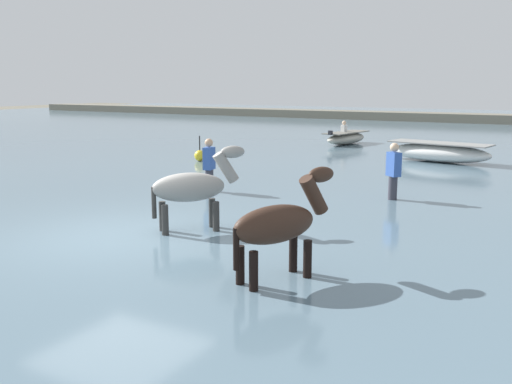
{
  "coord_description": "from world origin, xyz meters",
  "views": [
    {
      "loc": [
        6.84,
        -7.12,
        2.92
      ],
      "look_at": [
        1.38,
        2.42,
        0.85
      ],
      "focal_mm": 40.31,
      "sensor_mm": 36.0,
      "label": 1
    }
  ],
  "objects_px": {
    "person_wading_close": "(393,177)",
    "horse_lead_grey": "(193,190)",
    "boat_far_inshore": "(439,152)",
    "channel_buoy": "(200,155)",
    "boat_near_starboard": "(346,138)",
    "horse_trailing_dark_bay": "(279,227)",
    "person_onlooker_left": "(209,170)"
  },
  "relations": [
    {
      "from": "person_wading_close",
      "to": "horse_lead_grey",
      "type": "bearing_deg",
      "value": -116.54
    },
    {
      "from": "horse_lead_grey",
      "to": "boat_far_inshore",
      "type": "distance_m",
      "value": 11.7
    },
    {
      "from": "horse_lead_grey",
      "to": "channel_buoy",
      "type": "distance_m",
      "value": 9.41
    },
    {
      "from": "boat_near_starboard",
      "to": "channel_buoy",
      "type": "distance_m",
      "value": 8.02
    },
    {
      "from": "horse_trailing_dark_bay",
      "to": "boat_near_starboard",
      "type": "distance_m",
      "value": 17.88
    },
    {
      "from": "boat_far_inshore",
      "to": "person_onlooker_left",
      "type": "distance_m",
      "value": 9.03
    },
    {
      "from": "horse_trailing_dark_bay",
      "to": "horse_lead_grey",
      "type": "bearing_deg",
      "value": 148.26
    },
    {
      "from": "boat_far_inshore",
      "to": "channel_buoy",
      "type": "height_order",
      "value": "channel_buoy"
    },
    {
      "from": "horse_lead_grey",
      "to": "boat_near_starboard",
      "type": "bearing_deg",
      "value": 101.18
    },
    {
      "from": "person_onlooker_left",
      "to": "channel_buoy",
      "type": "bearing_deg",
      "value": 127.67
    },
    {
      "from": "person_onlooker_left",
      "to": "channel_buoy",
      "type": "height_order",
      "value": "person_onlooker_left"
    },
    {
      "from": "boat_far_inshore",
      "to": "horse_trailing_dark_bay",
      "type": "bearing_deg",
      "value": -86.55
    },
    {
      "from": "boat_near_starboard",
      "to": "channel_buoy",
      "type": "xyz_separation_m",
      "value": [
        -2.28,
        -7.68,
        -0.08
      ]
    },
    {
      "from": "horse_lead_grey",
      "to": "channel_buoy",
      "type": "xyz_separation_m",
      "value": [
        -5.33,
        7.73,
        -0.55
      ]
    },
    {
      "from": "boat_near_starboard",
      "to": "boat_far_inshore",
      "type": "bearing_deg",
      "value": -38.85
    },
    {
      "from": "boat_far_inshore",
      "to": "boat_near_starboard",
      "type": "bearing_deg",
      "value": 141.15
    },
    {
      "from": "horse_trailing_dark_bay",
      "to": "person_onlooker_left",
      "type": "xyz_separation_m",
      "value": [
        -4.44,
        4.88,
        -0.2
      ]
    },
    {
      "from": "channel_buoy",
      "to": "person_wading_close",
      "type": "bearing_deg",
      "value": -22.97
    },
    {
      "from": "horse_lead_grey",
      "to": "horse_trailing_dark_bay",
      "type": "height_order",
      "value": "horse_lead_grey"
    },
    {
      "from": "boat_near_starboard",
      "to": "person_onlooker_left",
      "type": "distance_m",
      "value": 12.16
    },
    {
      "from": "boat_far_inshore",
      "to": "person_wading_close",
      "type": "distance_m",
      "value": 7.07
    },
    {
      "from": "person_wading_close",
      "to": "channel_buoy",
      "type": "height_order",
      "value": "person_wading_close"
    },
    {
      "from": "boat_near_starboard",
      "to": "person_wading_close",
      "type": "distance_m",
      "value": 12.12
    },
    {
      "from": "person_wading_close",
      "to": "person_onlooker_left",
      "type": "bearing_deg",
      "value": -163.9
    },
    {
      "from": "horse_lead_grey",
      "to": "person_wading_close",
      "type": "xyz_separation_m",
      "value": [
        2.26,
        4.52,
        -0.22
      ]
    },
    {
      "from": "horse_trailing_dark_bay",
      "to": "boat_far_inshore",
      "type": "distance_m",
      "value": 13.16
    },
    {
      "from": "horse_lead_grey",
      "to": "person_onlooker_left",
      "type": "distance_m",
      "value": 3.83
    },
    {
      "from": "horse_trailing_dark_bay",
      "to": "person_onlooker_left",
      "type": "distance_m",
      "value": 6.6
    },
    {
      "from": "horse_trailing_dark_bay",
      "to": "boat_far_inshore",
      "type": "relative_size",
      "value": 0.51
    },
    {
      "from": "horse_lead_grey",
      "to": "channel_buoy",
      "type": "relative_size",
      "value": 2.14
    },
    {
      "from": "person_wading_close",
      "to": "channel_buoy",
      "type": "xyz_separation_m",
      "value": [
        -7.59,
        3.22,
        -0.33
      ]
    },
    {
      "from": "boat_near_starboard",
      "to": "horse_trailing_dark_bay",
      "type": "bearing_deg",
      "value": -71.83
    }
  ]
}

